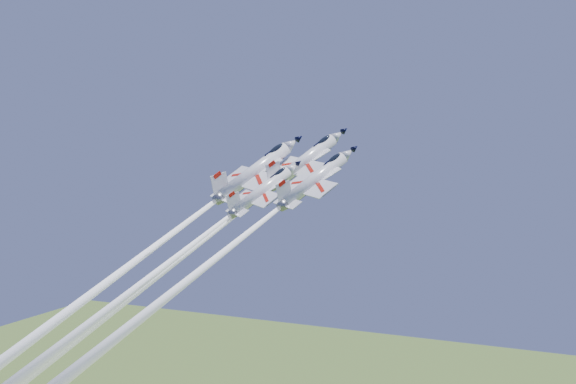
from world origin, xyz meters
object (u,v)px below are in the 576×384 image
at_px(jet_slot, 173,260).
at_px(jet_right, 224,251).
at_px(jet_left, 127,267).
at_px(jet_lead, 209,235).

bearing_deg(jet_slot, jet_right, 25.62).
bearing_deg(jet_left, jet_slot, 30.28).
relative_size(jet_lead, jet_slot, 1.17).
xyz_separation_m(jet_lead, jet_left, (-10.39, -5.14, -4.56)).
height_order(jet_left, jet_right, jet_left).
height_order(jet_lead, jet_slot, jet_lead).
xyz_separation_m(jet_right, jet_slot, (-8.69, 1.21, -1.79)).
height_order(jet_right, jet_slot, jet_right).
height_order(jet_left, jet_slot, jet_left).
bearing_deg(jet_left, jet_lead, 59.88).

